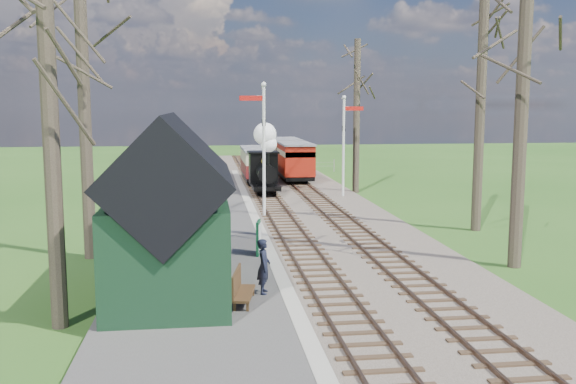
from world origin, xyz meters
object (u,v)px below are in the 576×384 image
at_px(red_carriage_a, 295,161).
at_px(bench, 240,288).
at_px(station_shed, 170,216).
at_px(semaphore_far, 345,138).
at_px(person, 264,266).
at_px(locomotive, 265,163).
at_px(coach, 257,163).
at_px(red_carriage_b, 285,154).
at_px(semaphore_near, 262,140).
at_px(sign_board, 259,238).

bearing_deg(red_carriage_a, bench, -100.90).
xyz_separation_m(station_shed, semaphore_far, (8.67, 18.00, 1.08)).
bearing_deg(person, semaphore_far, -9.42).
bearing_deg(station_shed, semaphore_far, 64.28).
xyz_separation_m(semaphore_far, red_carriage_a, (-1.77, 7.33, -1.86)).
relative_size(locomotive, coach, 0.62).
height_order(red_carriage_b, person, red_carriage_b).
relative_size(semaphore_far, red_carriage_a, 1.13).
bearing_deg(red_carriage_b, coach, -115.50).
height_order(station_shed, semaphore_far, semaphore_far).
relative_size(station_shed, person, 4.28).
xyz_separation_m(station_shed, person, (2.45, -0.52, -1.33)).
height_order(semaphore_far, person, semaphore_far).
height_order(semaphore_near, sign_board, semaphore_near).
bearing_deg(sign_board, red_carriage_b, 81.08).
xyz_separation_m(semaphore_near, red_carriage_b, (3.37, 18.83, -2.13)).
relative_size(semaphore_far, sign_board, 4.98).
bearing_deg(semaphore_near, sign_board, -96.01).
height_order(coach, sign_board, coach).
height_order(sign_board, person, person).
xyz_separation_m(semaphore_far, locomotive, (-4.39, 1.32, -1.47)).
distance_m(locomotive, bench, 20.81).
bearing_deg(sign_board, person, -92.96).
bearing_deg(bench, sign_board, 80.19).
xyz_separation_m(sign_board, person, (-0.23, -4.50, 0.16)).
bearing_deg(station_shed, locomotive, 77.49).
relative_size(red_carriage_a, bench, 3.28).
distance_m(sign_board, person, 4.51).
relative_size(semaphore_far, person, 3.88).
height_order(red_carriage_a, bench, red_carriage_a).
bearing_deg(sign_board, coach, 85.69).
relative_size(station_shed, red_carriage_b, 1.24).
distance_m(semaphore_far, locomotive, 4.81).
height_order(semaphore_far, bench, semaphore_far).
relative_size(station_shed, semaphore_far, 1.10).
bearing_deg(coach, locomotive, -90.11).
xyz_separation_m(semaphore_far, sign_board, (-5.99, -14.02, -2.58)).
relative_size(semaphore_near, locomotive, 1.54).
relative_size(coach, red_carriage_b, 1.27).
xyz_separation_m(semaphore_near, locomotive, (0.76, 7.32, -1.74)).
height_order(semaphore_far, locomotive, semaphore_far).
relative_size(red_carriage_a, sign_board, 4.43).
bearing_deg(coach, semaphore_far, -59.33).
bearing_deg(locomotive, station_shed, -102.51).
bearing_deg(bench, person, 48.75).
relative_size(red_carriage_a, red_carriage_b, 1.00).
relative_size(semaphore_near, bench, 4.01).
xyz_separation_m(red_carriage_a, bench, (-5.13, -26.63, -0.89)).
height_order(red_carriage_a, sign_board, red_carriage_a).
xyz_separation_m(station_shed, sign_board, (2.68, 3.98, -1.49)).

